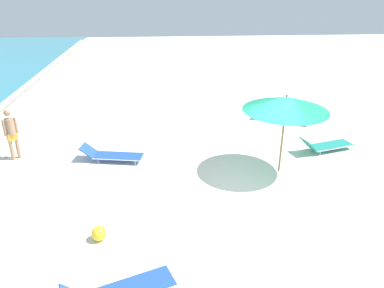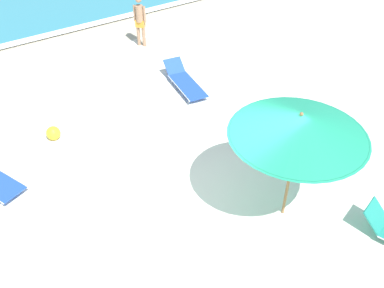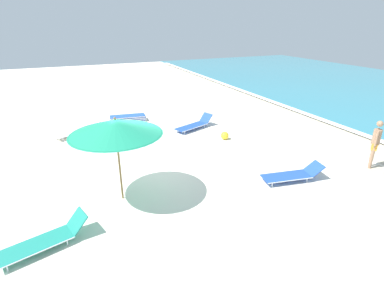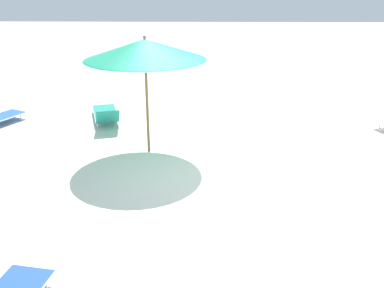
# 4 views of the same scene
# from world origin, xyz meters

# --- Properties ---
(ground_plane) EXTENTS (60.00, 60.00, 0.16)m
(ground_plane) POSITION_xyz_m (0.00, 0.01, -0.08)
(ground_plane) COLOR silver
(beach_umbrella) EXTENTS (2.57, 2.57, 2.55)m
(beach_umbrella) POSITION_xyz_m (1.12, -1.09, 2.26)
(beach_umbrella) COLOR olive
(beach_umbrella) RESTS_ON ground_plane
(sun_lounger_near_water_left) EXTENTS (1.56, 2.27, 0.46)m
(sun_lounger_near_water_left) POSITION_xyz_m (5.52, -2.53, 0.20)
(sun_lounger_near_water_left) COLOR blue
(sun_lounger_near_water_left) RESTS_ON ground_plane
(sun_lounger_near_water_right) EXTENTS (1.14, 2.09, 0.58)m
(sun_lounger_near_water_right) POSITION_xyz_m (2.51, -3.16, 0.22)
(sun_lounger_near_water_right) COLOR #1E8475
(sun_lounger_near_water_right) RESTS_ON ground_plane
(sun_lounger_mid_beach_solo) EXTENTS (0.94, 2.13, 0.52)m
(sun_lounger_mid_beach_solo) POSITION_xyz_m (2.27, 4.33, 0.21)
(sun_lounger_mid_beach_solo) COLOR blue
(sun_lounger_mid_beach_solo) RESTS_ON ground_plane
(beachgoer_wading_adult) EXTENTS (0.32, 0.38, 1.76)m
(beachgoer_wading_adult) POSITION_xyz_m (2.63, 7.59, 1.00)
(beachgoer_wading_adult) COLOR #A37A5B
(beachgoer_wading_adult) RESTS_ON ground_plane
(beach_ball) EXTENTS (0.36, 0.36, 0.36)m
(beach_ball) POSITION_xyz_m (-1.91, 4.11, 0.18)
(beach_ball) COLOR yellow
(beach_ball) RESTS_ON ground_plane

